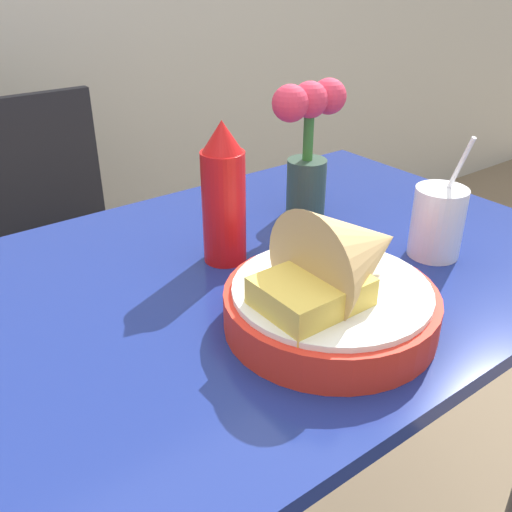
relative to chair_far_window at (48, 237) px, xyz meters
name	(u,v)px	position (x,y,z in m)	size (l,w,h in m)	color
dining_table	(222,344)	(0.01, -0.84, 0.13)	(1.23, 0.72, 0.77)	navy
chair_far_window	(48,237)	(0.00, 0.00, 0.00)	(0.40, 0.40, 0.89)	black
food_basket	(339,283)	(0.08, -1.02, 0.31)	(0.28, 0.28, 0.17)	red
ketchup_bottle	(224,196)	(0.06, -0.78, 0.36)	(0.07, 0.07, 0.23)	red
drink_cup	(437,224)	(0.34, -0.97, 0.30)	(0.08, 0.08, 0.20)	silver
flower_vase	(308,138)	(0.29, -0.72, 0.39)	(0.15, 0.07, 0.25)	#2D4738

